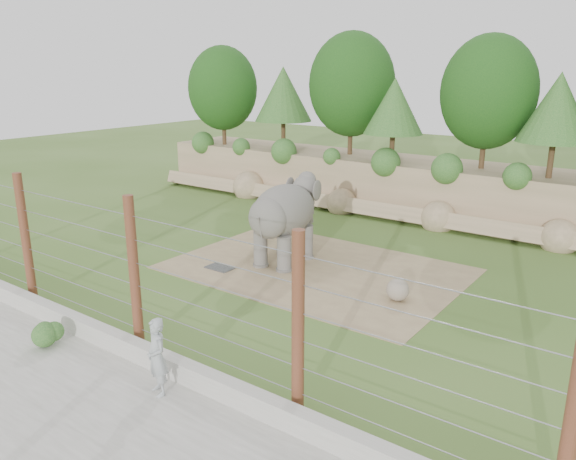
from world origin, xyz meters
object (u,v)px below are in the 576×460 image
Objects in this scene: elephant at (284,223)px; barrier_fence at (134,274)px; stone_ball at (398,290)px; zookeeper at (157,357)px.

barrier_fence is (0.84, -7.40, 0.48)m from elephant.
zookeeper is (-2.01, -7.79, 0.53)m from stone_ball.
barrier_fence is at bearing -88.95° from elephant.
barrier_fence is 11.40× the size of zookeeper.
elephant is 0.19× the size of barrier_fence.
elephant reaches higher than stone_ball.
stone_ball is at bearing 95.37° from zookeeper.
zookeeper is at bearing -76.57° from elephant.
zookeeper is (2.09, -1.18, -1.10)m from barrier_fence.
elephant reaches higher than zookeeper.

